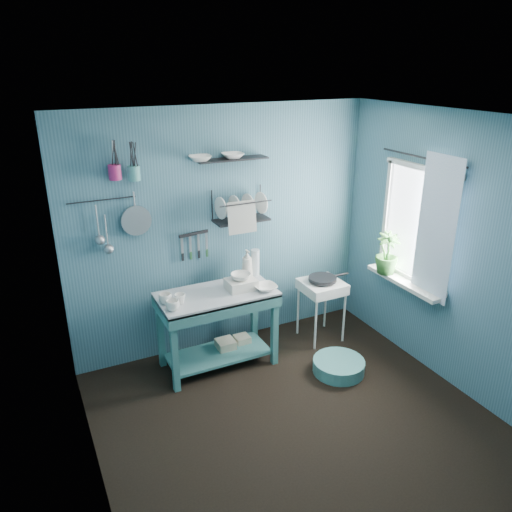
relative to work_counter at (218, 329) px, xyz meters
name	(u,v)px	position (x,y,z in m)	size (l,w,h in m)	color
floor	(294,419)	(0.27, -1.07, -0.40)	(3.20, 3.20, 0.00)	black
ceiling	(305,120)	(0.27, -1.07, 2.10)	(3.20, 3.20, 0.00)	silver
wall_back	(224,231)	(0.27, 0.43, 0.85)	(3.20, 3.20, 0.00)	#376071
wall_front	(447,398)	(0.27, -2.57, 0.85)	(3.20, 3.20, 0.00)	#376071
wall_left	(82,334)	(-1.33, -1.07, 0.85)	(3.00, 3.00, 0.00)	#376071
wall_right	(452,254)	(1.87, -1.07, 0.85)	(3.00, 3.00, 0.00)	#376071
work_counter	(218,329)	(0.00, 0.00, 0.00)	(1.13, 0.56, 0.80)	#367170
mug_left	(173,305)	(-0.48, -0.16, 0.45)	(0.12, 0.12, 0.10)	white
mug_mid	(180,299)	(-0.38, -0.06, 0.45)	(0.10, 0.10, 0.09)	white
mug_right	(165,299)	(-0.50, 0.00, 0.45)	(0.12, 0.12, 0.10)	white
wash_tub	(241,284)	(0.25, -0.02, 0.45)	(0.28, 0.22, 0.10)	silver
tub_bowl	(241,276)	(0.25, -0.02, 0.53)	(0.20, 0.20, 0.06)	white
soap_bottle	(247,264)	(0.42, 0.20, 0.55)	(0.12, 0.12, 0.30)	silver
water_bottle	(255,262)	(0.52, 0.22, 0.54)	(0.09, 0.09, 0.28)	silver
counter_bowl	(265,288)	(0.45, -0.15, 0.43)	(0.22, 0.22, 0.05)	white
hotplate_stand	(321,310)	(1.21, -0.01, -0.06)	(0.42, 0.42, 0.67)	silver
frying_pan	(323,279)	(1.21, -0.01, 0.31)	(0.30, 0.30, 0.04)	black
knife_strip	(194,234)	(-0.06, 0.40, 0.88)	(0.32, 0.02, 0.03)	black
dish_rack	(241,205)	(0.41, 0.30, 1.14)	(0.55, 0.24, 0.32)	black
upper_shelf	(232,159)	(0.33, 0.33, 1.60)	(0.70, 0.18, 0.01)	black
shelf_bowl_left	(200,157)	(0.01, 0.33, 1.64)	(0.21, 0.21, 0.05)	white
shelf_bowl_right	(233,150)	(0.34, 0.33, 1.68)	(0.21, 0.21, 0.05)	white
utensil_cup_magenta	(115,172)	(-0.77, 0.35, 1.57)	(0.11, 0.11, 0.13)	#B42163
utensil_cup_teal	(134,173)	(-0.61, 0.35, 1.55)	(0.11, 0.11, 0.13)	teal
colander	(136,221)	(-0.62, 0.38, 1.10)	(0.28, 0.28, 0.03)	#A4A6AC
ladle_outer	(97,221)	(-0.96, 0.39, 1.14)	(0.01, 0.01, 0.30)	#A4A6AC
ladle_inner	(106,231)	(-0.89, 0.39, 1.04)	(0.01, 0.01, 0.30)	#A4A6AC
hook_rail	(102,200)	(-0.90, 0.40, 1.32)	(0.01, 0.01, 0.60)	black
window_glass	(417,225)	(1.85, -0.62, 1.00)	(1.10, 1.10, 0.00)	white
windowsill	(404,282)	(1.77, -0.62, 0.41)	(0.16, 0.95, 0.04)	silver
curtain	(436,230)	(1.79, -0.92, 1.05)	(1.35, 1.35, 0.00)	white
curtain_rod	(422,157)	(1.81, -0.62, 1.65)	(0.02, 0.02, 1.05)	black
potted_plant	(387,253)	(1.72, -0.39, 0.65)	(0.24, 0.24, 0.43)	#2C6026
storage_tin_large	(226,350)	(0.10, 0.05, -0.29)	(0.18, 0.18, 0.22)	tan
storage_tin_small	(242,345)	(0.30, 0.08, -0.30)	(0.15, 0.15, 0.20)	tan
floor_basin	(339,366)	(1.01, -0.65, -0.33)	(0.51, 0.51, 0.13)	teal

